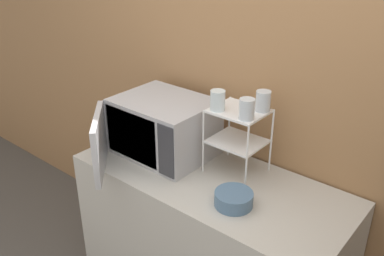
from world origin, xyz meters
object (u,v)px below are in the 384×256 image
object	(u,v)px
glass_front_right	(247,109)
glass_front_left	(218,100)
glass_back_right	(263,101)
microwave	(161,127)
bowl	(234,199)
dish_rack	(238,128)

from	to	relation	value
glass_front_right	glass_front_left	bearing A→B (deg)	179.96
glass_front_left	glass_back_right	xyz separation A→B (m)	(0.18, 0.14, 0.00)
glass_front_left	microwave	bearing A→B (deg)	-173.59
microwave	bowl	size ratio (longest dim) A/B	3.97
dish_rack	glass_back_right	xyz separation A→B (m)	(0.09, 0.07, 0.15)
microwave	glass_front_right	xyz separation A→B (m)	(0.53, 0.04, 0.25)
dish_rack	glass_back_right	world-z (taller)	glass_back_right
microwave	bowl	world-z (taller)	microwave
glass_front_left	glass_back_right	size ratio (longest dim) A/B	1.00
microwave	glass_front_left	size ratio (longest dim) A/B	7.09
dish_rack	bowl	size ratio (longest dim) A/B	1.95
glass_front_left	glass_front_right	bearing A→B (deg)	-0.04
glass_back_right	glass_front_right	distance (m)	0.14
dish_rack	glass_front_right	size ratio (longest dim) A/B	3.48
glass_front_left	bowl	xyz separation A→B (m)	(0.25, -0.20, -0.38)
glass_back_right	glass_front_right	xyz separation A→B (m)	(-0.01, -0.14, 0.00)
glass_back_right	bowl	size ratio (longest dim) A/B	0.56
bowl	glass_back_right	bearing A→B (deg)	102.20
microwave	glass_front_right	distance (m)	0.59
glass_front_right	glass_back_right	bearing A→B (deg)	87.29
microwave	dish_rack	xyz separation A→B (m)	(0.45, 0.11, 0.09)
glass_front_right	bowl	bearing A→B (deg)	-68.16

